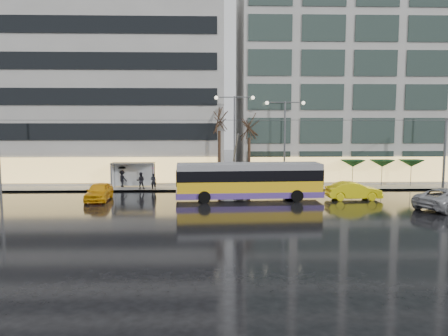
{
  "coord_description": "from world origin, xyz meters",
  "views": [
    {
      "loc": [
        -0.38,
        -32.4,
        6.71
      ],
      "look_at": [
        0.78,
        5.0,
        2.68
      ],
      "focal_mm": 35.0,
      "sensor_mm": 36.0,
      "label": 1
    }
  ],
  "objects_px": {
    "trolleybus": "(249,182)",
    "bus_shelter": "(130,169)",
    "street_lamp_near": "(234,128)",
    "taxi_a": "(99,192)"
  },
  "relations": [
    {
      "from": "bus_shelter",
      "to": "taxi_a",
      "type": "distance_m",
      "value": 6.51
    },
    {
      "from": "trolleybus",
      "to": "bus_shelter",
      "type": "height_order",
      "value": "trolleybus"
    },
    {
      "from": "trolleybus",
      "to": "taxi_a",
      "type": "height_order",
      "value": "trolleybus"
    },
    {
      "from": "trolleybus",
      "to": "bus_shelter",
      "type": "relative_size",
      "value": 2.96
    },
    {
      "from": "taxi_a",
      "to": "bus_shelter",
      "type": "bearing_deg",
      "value": 75.8
    },
    {
      "from": "bus_shelter",
      "to": "trolleybus",
      "type": "bearing_deg",
      "value": -29.59
    },
    {
      "from": "street_lamp_near",
      "to": "taxi_a",
      "type": "distance_m",
      "value": 14.43
    },
    {
      "from": "street_lamp_near",
      "to": "trolleybus",
      "type": "bearing_deg",
      "value": -82.19
    },
    {
      "from": "taxi_a",
      "to": "street_lamp_near",
      "type": "bearing_deg",
      "value": 27.24
    },
    {
      "from": "taxi_a",
      "to": "trolleybus",
      "type": "bearing_deg",
      "value": -1.68
    }
  ]
}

